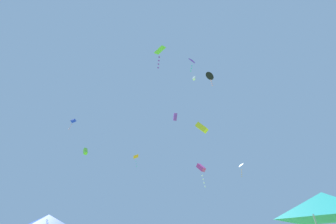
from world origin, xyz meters
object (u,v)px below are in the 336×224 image
at_px(canopy_tent_blue, 46,224).
at_px(kite_purple_box, 175,117).
at_px(kite_white_box, 194,78).
at_px(kite_purple_diamond, 192,61).
at_px(kite_black_delta, 210,76).
at_px(kite_white_diamond, 241,166).
at_px(canopy_tent_teal, 326,205).
at_px(kite_lime_diamond, 159,51).
at_px(kite_magenta_box, 201,168).
at_px(kite_lime_box, 85,151).
at_px(kite_blue_diamond, 73,121).
at_px(kite_yellow_box, 202,128).
at_px(kite_orange_diamond, 136,157).

xyz_separation_m(canopy_tent_blue, kite_purple_box, (7.16, 18.93, 18.51)).
distance_m(kite_white_box, kite_purple_diamond, 3.90).
height_order(canopy_tent_blue, kite_black_delta, kite_black_delta).
bearing_deg(kite_white_diamond, canopy_tent_teal, -98.63).
bearing_deg(kite_purple_box, kite_white_diamond, 7.55).
bearing_deg(kite_white_box, canopy_tent_teal, -69.09).
distance_m(kite_white_diamond, kite_lime_diamond, 25.16).
relative_size(kite_white_box, kite_purple_box, 0.55).
height_order(kite_white_box, kite_purple_box, kite_purple_box).
xyz_separation_m(kite_magenta_box, kite_purple_diamond, (-1.11, -10.43, 9.01)).
relative_size(kite_magenta_box, kite_black_delta, 0.97).
height_order(kite_purple_diamond, kite_lime_diamond, kite_purple_diamond).
relative_size(canopy_tent_blue, kite_white_diamond, 1.46).
bearing_deg(kite_lime_box, kite_black_delta, 11.59).
bearing_deg(kite_lime_box, kite_magenta_box, 17.68).
bearing_deg(kite_purple_box, kite_lime_box, -140.77).
distance_m(kite_magenta_box, kite_lime_box, 14.65).
bearing_deg(kite_blue_diamond, kite_white_box, 15.67).
bearing_deg(kite_blue_diamond, kite_lime_box, 97.42).
xyz_separation_m(canopy_tent_blue, kite_lime_diamond, (6.21, -2.26, 11.20)).
bearing_deg(kite_purple_box, kite_lime_diamond, -92.57).
bearing_deg(kite_magenta_box, kite_lime_box, -162.32).
xyz_separation_m(canopy_tent_blue, kite_white_diamond, (17.34, 20.28, 10.03)).
distance_m(kite_blue_diamond, kite_lime_box, 5.81).
height_order(kite_yellow_box, kite_lime_diamond, kite_lime_diamond).
relative_size(canopy_tent_teal, kite_white_diamond, 1.69).
bearing_deg(kite_black_delta, kite_purple_diamond, -111.86).
xyz_separation_m(canopy_tent_blue, kite_white_box, (9.81, 8.05, 17.59)).
relative_size(kite_magenta_box, kite_purple_box, 2.24).
bearing_deg(kite_purple_box, canopy_tent_blue, -110.73).
relative_size(canopy_tent_blue, canopy_tent_teal, 0.86).
bearing_deg(kite_purple_diamond, kite_white_box, 82.84).
height_order(canopy_tent_blue, canopy_tent_teal, canopy_tent_teal).
bearing_deg(canopy_tent_blue, kite_yellow_box, 34.16).
relative_size(kite_blue_diamond, kite_lime_box, 1.41).
xyz_separation_m(kite_black_delta, kite_white_diamond, (4.23, 6.64, -12.98)).
height_order(kite_black_delta, kite_lime_diamond, kite_black_delta).
xyz_separation_m(canopy_tent_teal, kite_black_delta, (-0.76, 16.21, 22.58)).
relative_size(canopy_tent_blue, kite_lime_diamond, 1.59).
bearing_deg(kite_orange_diamond, kite_blue_diamond, -101.53).
height_order(kite_lime_box, kite_purple_diamond, kite_purple_diamond).
distance_m(canopy_tent_blue, canopy_tent_teal, 14.11).
xyz_separation_m(kite_white_box, kite_purple_box, (-2.65, 10.88, 0.92)).
xyz_separation_m(kite_white_box, kite_white_diamond, (7.52, 12.23, -7.56)).
bearing_deg(kite_white_box, kite_magenta_box, 84.53).
distance_m(kite_white_box, kite_lime_diamond, 12.65).
height_order(canopy_tent_blue, kite_orange_diamond, kite_orange_diamond).
xyz_separation_m(kite_magenta_box, kite_orange_diamond, (-9.95, 5.73, 3.98)).
distance_m(kite_lime_box, kite_yellow_box, 13.95).
height_order(canopy_tent_teal, kite_white_diamond, kite_white_diamond).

